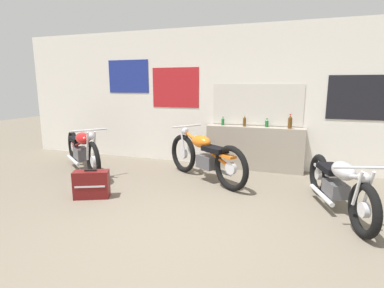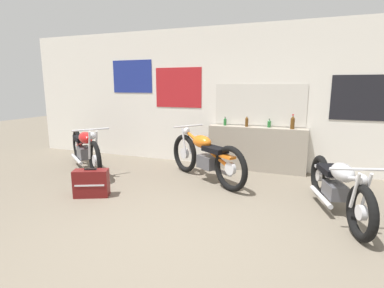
{
  "view_description": "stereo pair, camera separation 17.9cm",
  "coord_description": "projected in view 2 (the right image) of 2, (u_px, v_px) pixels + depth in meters",
  "views": [
    {
      "loc": [
        1.19,
        -2.81,
        1.65
      ],
      "look_at": [
        -0.37,
        1.76,
        0.7
      ],
      "focal_mm": 28.0,
      "sensor_mm": 36.0,
      "label": 1
    },
    {
      "loc": [
        1.35,
        -2.75,
        1.65
      ],
      "look_at": [
        -0.37,
        1.76,
        0.7
      ],
      "focal_mm": 28.0,
      "sensor_mm": 36.0,
      "label": 2
    }
  ],
  "objects": [
    {
      "name": "sill_counter",
      "position": [
        256.0,
        149.0,
        5.85
      ],
      "size": [
        1.88,
        0.28,
        0.86
      ],
      "color": "gray",
      "rests_on": "ground_plane"
    },
    {
      "name": "ground_plane",
      "position": [
        167.0,
        237.0,
        3.31
      ],
      "size": [
        24.0,
        24.0,
        0.0
      ],
      "primitive_type": "plane",
      "color": "#706656"
    },
    {
      "name": "bottle_left_center",
      "position": [
        247.0,
        122.0,
        5.8
      ],
      "size": [
        0.06,
        0.06,
        0.22
      ],
      "color": "#5B3814",
      "rests_on": "sill_counter"
    },
    {
      "name": "wall_back",
      "position": [
        236.0,
        98.0,
        5.99
      ],
      "size": [
        10.0,
        0.07,
        2.8
      ],
      "color": "silver",
      "rests_on": "ground_plane"
    },
    {
      "name": "motorcycle_orange",
      "position": [
        205.0,
        156.0,
        5.21
      ],
      "size": [
        1.74,
        1.23,
        0.92
      ],
      "color": "black",
      "rests_on": "ground_plane"
    },
    {
      "name": "bottle_center",
      "position": [
        269.0,
        124.0,
        5.71
      ],
      "size": [
        0.06,
        0.06,
        0.17
      ],
      "color": "#23662D",
      "rests_on": "sill_counter"
    },
    {
      "name": "motorcycle_red",
      "position": [
        85.0,
        148.0,
        5.87
      ],
      "size": [
        1.82,
        1.43,
        0.9
      ],
      "color": "black",
      "rests_on": "ground_plane"
    },
    {
      "name": "bottle_right_center",
      "position": [
        293.0,
        123.0,
        5.48
      ],
      "size": [
        0.07,
        0.07,
        0.27
      ],
      "color": "#5B3814",
      "rests_on": "sill_counter"
    },
    {
      "name": "hard_case_darkred",
      "position": [
        91.0,
        183.0,
        4.49
      ],
      "size": [
        0.55,
        0.4,
        0.44
      ],
      "color": "maroon",
      "rests_on": "ground_plane"
    },
    {
      "name": "motorcycle_silver",
      "position": [
        337.0,
        186.0,
        3.84
      ],
      "size": [
        0.78,
        1.91,
        0.77
      ],
      "color": "black",
      "rests_on": "ground_plane"
    },
    {
      "name": "bottle_leftmost",
      "position": [
        225.0,
        122.0,
        6.0
      ],
      "size": [
        0.06,
        0.06,
        0.17
      ],
      "color": "#23662D",
      "rests_on": "sill_counter"
    }
  ]
}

